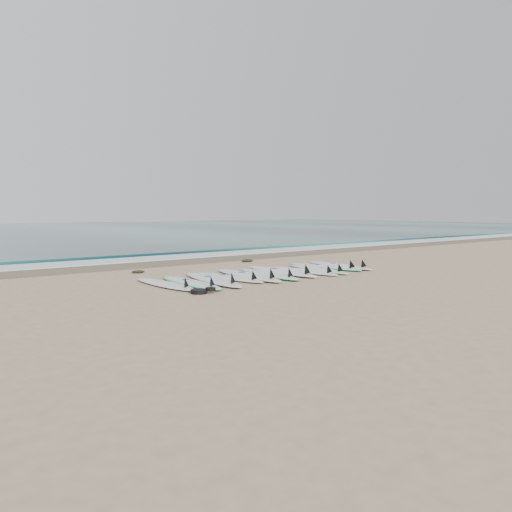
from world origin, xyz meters
TOP-DOWN VIEW (x-y plane):
  - ground at (0.00, 0.00)m, footprint 120.00×120.00m
  - wet_sand_band at (0.00, 4.10)m, footprint 120.00×1.80m
  - foam_band at (0.00, 5.50)m, footprint 120.00×1.40m
  - wave_crest at (0.00, 7.00)m, footprint 120.00×1.00m
  - surfboard_0 at (-2.80, -0.07)m, footprint 0.49×2.31m
  - surfboard_1 at (-2.27, -0.20)m, footprint 0.77×2.50m
  - surfboard_2 at (-1.67, -0.18)m, footprint 1.02×2.78m
  - surfboard_3 at (-1.12, -0.06)m, footprint 0.62×2.36m
  - surfboard_4 at (-0.59, -0.09)m, footprint 0.92×2.83m
  - surfboard_5 at (-0.03, -0.15)m, footprint 1.00×2.62m
  - surfboard_6 at (0.55, -0.00)m, footprint 0.82×2.82m
  - surfboard_7 at (1.11, -0.27)m, footprint 0.52×2.35m
  - surfboard_8 at (1.65, -0.22)m, footprint 0.87×2.49m
  - surfboard_9 at (2.25, 0.12)m, footprint 0.78×2.54m
  - surfboard_10 at (2.77, 0.01)m, footprint 0.78×2.58m
  - seaweed_near at (-2.24, 2.41)m, footprint 0.34×0.27m
  - seaweed_far at (1.65, 2.85)m, footprint 0.40×0.31m
  - leash_coil at (-2.72, -1.30)m, footprint 0.46×0.36m

SIDE VIEW (x-z plane):
  - ground at x=0.00m, z-range 0.00..0.00m
  - wet_sand_band at x=0.00m, z-range 0.00..0.01m
  - foam_band at x=0.00m, z-range 0.00..0.04m
  - seaweed_near at x=-2.24m, z-range 0.00..0.07m
  - seaweed_far at x=1.65m, z-range 0.00..0.08m
  - surfboard_1 at x=-2.27m, z-range -0.11..0.20m
  - surfboard_9 at x=2.25m, z-range -0.11..0.21m
  - surfboard_5 at x=-0.03m, z-range -0.11..0.21m
  - leash_coil at x=-2.72m, z-range -0.01..0.10m
  - wave_crest at x=0.00m, z-range 0.00..0.10m
  - surfboard_0 at x=-2.80m, z-range -0.10..0.20m
  - surfboard_3 at x=-1.12m, z-range -0.10..0.20m
  - surfboard_7 at x=1.11m, z-range -0.10..0.20m
  - surfboard_8 at x=1.65m, z-range -0.10..0.21m
  - surfboard_10 at x=2.77m, z-range -0.11..0.22m
  - surfboard_2 at x=-1.67m, z-range -0.11..0.23m
  - surfboard_6 at x=0.55m, z-range -0.12..0.24m
  - surfboard_4 at x=-0.59m, z-range -0.12..0.24m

